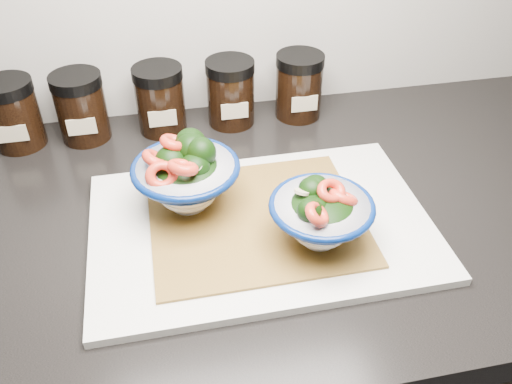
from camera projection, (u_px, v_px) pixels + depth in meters
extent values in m
cube|color=black|center=(220.00, 224.00, 0.77)|extent=(3.50, 0.60, 0.04)
cube|color=silver|center=(261.00, 226.00, 0.73)|extent=(0.45, 0.30, 0.01)
cube|color=olive|center=(256.00, 219.00, 0.72)|extent=(0.28, 0.24, 0.00)
cylinder|color=white|center=(189.00, 201.00, 0.74)|extent=(0.05, 0.05, 0.01)
ellipsoid|color=white|center=(188.00, 192.00, 0.73)|extent=(0.08, 0.08, 0.04)
torus|color=#051C56|center=(185.00, 168.00, 0.71)|extent=(0.15, 0.15, 0.01)
torus|color=#051C56|center=(186.00, 177.00, 0.72)|extent=(0.12, 0.12, 0.00)
ellipsoid|color=black|center=(186.00, 174.00, 0.72)|extent=(0.11, 0.11, 0.05)
ellipsoid|color=black|center=(192.00, 150.00, 0.72)|extent=(0.04, 0.04, 0.05)
cylinder|color=#477233|center=(193.00, 159.00, 0.73)|extent=(0.01, 0.02, 0.03)
ellipsoid|color=black|center=(195.00, 168.00, 0.70)|extent=(0.04, 0.04, 0.04)
cylinder|color=#477233|center=(196.00, 177.00, 0.71)|extent=(0.01, 0.01, 0.03)
ellipsoid|color=black|center=(191.00, 145.00, 0.73)|extent=(0.04, 0.04, 0.05)
cylinder|color=#477233|center=(192.00, 155.00, 0.74)|extent=(0.02, 0.02, 0.03)
ellipsoid|color=black|center=(171.00, 163.00, 0.71)|extent=(0.05, 0.05, 0.05)
cylinder|color=#477233|center=(173.00, 173.00, 0.72)|extent=(0.02, 0.02, 0.03)
ellipsoid|color=black|center=(201.00, 153.00, 0.71)|extent=(0.04, 0.04, 0.04)
cylinder|color=#477233|center=(202.00, 161.00, 0.71)|extent=(0.01, 0.01, 0.02)
torus|color=#E73F2B|center=(155.00, 159.00, 0.70)|extent=(0.05, 0.06, 0.05)
torus|color=#E73F2B|center=(173.00, 143.00, 0.71)|extent=(0.05, 0.05, 0.04)
torus|color=#E73F2B|center=(203.00, 157.00, 0.72)|extent=(0.04, 0.06, 0.05)
torus|color=#E73F2B|center=(183.00, 167.00, 0.68)|extent=(0.06, 0.06, 0.03)
torus|color=#E73F2B|center=(162.00, 175.00, 0.68)|extent=(0.05, 0.04, 0.05)
cylinder|color=#CCBC8E|center=(195.00, 166.00, 0.69)|extent=(0.02, 0.02, 0.02)
cylinder|color=white|center=(319.00, 236.00, 0.69)|extent=(0.05, 0.05, 0.01)
ellipsoid|color=white|center=(320.00, 228.00, 0.68)|extent=(0.07, 0.07, 0.03)
torus|color=#051C56|center=(322.00, 206.00, 0.66)|extent=(0.13, 0.13, 0.01)
torus|color=#051C56|center=(321.00, 214.00, 0.67)|extent=(0.11, 0.11, 0.00)
ellipsoid|color=black|center=(321.00, 212.00, 0.66)|extent=(0.10, 0.10, 0.04)
ellipsoid|color=black|center=(312.00, 189.00, 0.67)|extent=(0.03, 0.03, 0.03)
cylinder|color=#477233|center=(311.00, 197.00, 0.68)|extent=(0.02, 0.01, 0.02)
ellipsoid|color=black|center=(316.00, 209.00, 0.65)|extent=(0.03, 0.03, 0.03)
cylinder|color=#477233|center=(316.00, 216.00, 0.66)|extent=(0.01, 0.01, 0.02)
ellipsoid|color=black|center=(310.00, 211.00, 0.63)|extent=(0.03, 0.03, 0.03)
cylinder|color=#477233|center=(309.00, 218.00, 0.64)|extent=(0.01, 0.01, 0.02)
ellipsoid|color=black|center=(316.00, 186.00, 0.67)|extent=(0.03, 0.03, 0.03)
cylinder|color=#477233|center=(315.00, 193.00, 0.68)|extent=(0.01, 0.01, 0.02)
torus|color=#E73F2B|center=(343.00, 197.00, 0.66)|extent=(0.04, 0.05, 0.04)
torus|color=#E73F2B|center=(331.00, 191.00, 0.65)|extent=(0.05, 0.05, 0.03)
torus|color=#E73F2B|center=(317.00, 215.00, 0.62)|extent=(0.05, 0.06, 0.05)
cylinder|color=#CCBC8E|center=(302.00, 192.00, 0.66)|extent=(0.02, 0.02, 0.01)
cylinder|color=#CCBC8E|center=(313.00, 214.00, 0.63)|extent=(0.02, 0.02, 0.01)
cylinder|color=black|center=(15.00, 119.00, 0.86)|extent=(0.08, 0.08, 0.09)
cylinder|color=black|center=(5.00, 87.00, 0.83)|extent=(0.08, 0.08, 0.02)
cube|color=#C6B793|center=(12.00, 134.00, 0.84)|extent=(0.05, 0.00, 0.03)
cylinder|color=black|center=(82.00, 112.00, 0.88)|extent=(0.08, 0.08, 0.09)
cylinder|color=black|center=(75.00, 80.00, 0.85)|extent=(0.08, 0.08, 0.02)
cube|color=#C6B793|center=(82.00, 127.00, 0.85)|extent=(0.04, 0.00, 0.03)
cylinder|color=black|center=(161.00, 104.00, 0.90)|extent=(0.08, 0.08, 0.09)
cylinder|color=black|center=(157.00, 73.00, 0.87)|extent=(0.08, 0.08, 0.02)
cube|color=#C6B793|center=(163.00, 118.00, 0.87)|extent=(0.05, 0.00, 0.03)
cylinder|color=black|center=(231.00, 97.00, 0.92)|extent=(0.08, 0.08, 0.09)
cylinder|color=black|center=(230.00, 66.00, 0.88)|extent=(0.08, 0.08, 0.02)
cube|color=#C6B793|center=(235.00, 111.00, 0.89)|extent=(0.04, 0.00, 0.03)
cylinder|color=black|center=(299.00, 91.00, 0.94)|extent=(0.08, 0.08, 0.09)
cylinder|color=black|center=(300.00, 60.00, 0.90)|extent=(0.08, 0.08, 0.02)
cube|color=#C6B793|center=(305.00, 104.00, 0.91)|extent=(0.04, 0.00, 0.03)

